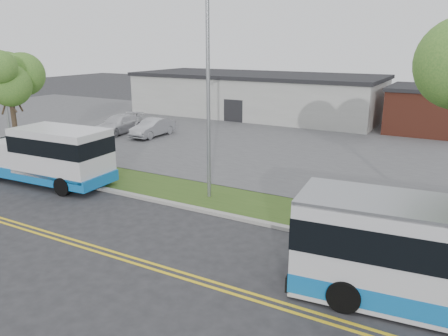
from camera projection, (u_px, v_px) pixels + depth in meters
The scene contains 17 objects.
ground at pixel (124, 205), 20.57m from camera, with size 140.00×140.00×0.00m, color #28282B.
lane_line_north at pixel (58, 235), 17.34m from camera, with size 70.00×0.12×0.01m, color yellow.
lane_line_south at pixel (52, 238), 17.09m from camera, with size 70.00×0.12×0.01m, color yellow.
curb at pixel (139, 197), 21.47m from camera, with size 80.00×0.30×0.15m, color #9E9B93.
verge at pixel (162, 187), 22.98m from camera, with size 80.00×3.30×0.10m, color #33521B.
parking_lot at pixel (270, 138), 34.78m from camera, with size 80.00×25.00×0.10m, color #4C4C4F.
commercial_building at pixel (256, 95), 45.40m from camera, with size 25.40×10.40×4.35m.
brick_wing at pixel (427, 109), 36.83m from camera, with size 6.30×7.30×3.90m.
tree_west at pixel (9, 80), 27.50m from camera, with size 4.40×4.40×6.91m.
streetlight_near at pixel (207, 91), 19.99m from camera, with size 0.35×1.53×9.50m.
streetlight_far at pixel (2, 85), 31.42m from camera, with size 0.35×1.53×8.00m.
shuttle_bus at pixel (51, 154), 23.26m from camera, with size 8.21×3.08×3.10m.
pedestrian at pixel (39, 153), 25.74m from camera, with size 0.73×0.48×2.00m, color black.
parked_car_a at pixel (153, 127), 35.09m from camera, with size 1.52×4.35×1.43m, color #9E9FA5.
parked_car_b at pixel (118, 124), 36.36m from camera, with size 2.07×5.10×1.48m, color silver.
grocery_bag_left at pixel (33, 167), 25.91m from camera, with size 0.32×0.32×0.32m, color white.
grocery_bag_right at pixel (47, 166), 26.04m from camera, with size 0.32×0.32×0.32m, color white.
Camera 1 is at (13.58, -14.48, 7.35)m, focal length 35.00 mm.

